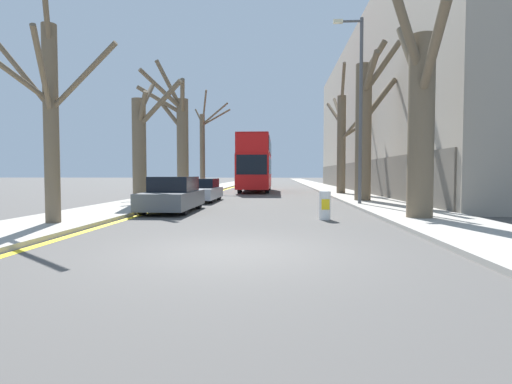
{
  "coord_description": "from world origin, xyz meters",
  "views": [
    {
      "loc": [
        0.94,
        -7.72,
        1.53
      ],
      "look_at": [
        -0.69,
        21.27,
        0.2
      ],
      "focal_mm": 28.0,
      "sensor_mm": 36.0,
      "label": 1
    }
  ],
  "objects_px": {
    "street_tree_left_0": "(48,112)",
    "traffic_bollard": "(325,205)",
    "street_tree_left_2": "(179,137)",
    "street_tree_left_1": "(141,145)",
    "street_tree_right_0": "(420,116)",
    "street_tree_right_2": "(342,138)",
    "lamp_post": "(359,103)",
    "street_tree_left_3": "(204,147)",
    "double_decker_bus": "(256,161)",
    "parked_car_1": "(202,190)",
    "parked_car_0": "(173,195)",
    "street_tree_right_1": "(365,125)"
  },
  "relations": [
    {
      "from": "street_tree_left_1",
      "to": "parked_car_0",
      "type": "height_order",
      "value": "street_tree_left_1"
    },
    {
      "from": "parked_car_1",
      "to": "street_tree_right_0",
      "type": "bearing_deg",
      "value": -44.86
    },
    {
      "from": "street_tree_left_2",
      "to": "street_tree_left_3",
      "type": "bearing_deg",
      "value": 88.55
    },
    {
      "from": "street_tree_left_3",
      "to": "traffic_bollard",
      "type": "height_order",
      "value": "street_tree_left_3"
    },
    {
      "from": "street_tree_left_0",
      "to": "street_tree_right_2",
      "type": "bearing_deg",
      "value": 59.02
    },
    {
      "from": "street_tree_left_2",
      "to": "parked_car_1",
      "type": "height_order",
      "value": "street_tree_left_2"
    },
    {
      "from": "street_tree_left_2",
      "to": "parked_car_0",
      "type": "height_order",
      "value": "street_tree_left_2"
    },
    {
      "from": "street_tree_left_2",
      "to": "street_tree_right_0",
      "type": "relative_size",
      "value": 1.25
    },
    {
      "from": "street_tree_left_0",
      "to": "parked_car_0",
      "type": "height_order",
      "value": "street_tree_left_0"
    },
    {
      "from": "street_tree_left_1",
      "to": "lamp_post",
      "type": "xyz_separation_m",
      "value": [
        10.2,
        0.79,
        1.99
      ]
    },
    {
      "from": "street_tree_right_0",
      "to": "traffic_bollard",
      "type": "bearing_deg",
      "value": 175.02
    },
    {
      "from": "street_tree_left_3",
      "to": "street_tree_right_2",
      "type": "bearing_deg",
      "value": -19.27
    },
    {
      "from": "street_tree_left_3",
      "to": "parked_car_1",
      "type": "distance_m",
      "value": 12.1
    },
    {
      "from": "street_tree_left_2",
      "to": "traffic_bollard",
      "type": "height_order",
      "value": "street_tree_left_2"
    },
    {
      "from": "street_tree_right_2",
      "to": "street_tree_left_3",
      "type": "bearing_deg",
      "value": 160.73
    },
    {
      "from": "street_tree_right_2",
      "to": "street_tree_left_1",
      "type": "bearing_deg",
      "value": -134.96
    },
    {
      "from": "double_decker_bus",
      "to": "street_tree_left_1",
      "type": "bearing_deg",
      "value": -105.89
    },
    {
      "from": "street_tree_right_2",
      "to": "traffic_bollard",
      "type": "distance_m",
      "value": 16.82
    },
    {
      "from": "street_tree_right_0",
      "to": "street_tree_left_0",
      "type": "bearing_deg",
      "value": -169.09
    },
    {
      "from": "street_tree_left_1",
      "to": "traffic_bollard",
      "type": "distance_m",
      "value": 9.75
    },
    {
      "from": "street_tree_right_2",
      "to": "parked_car_1",
      "type": "relative_size",
      "value": 2.04
    },
    {
      "from": "lamp_post",
      "to": "street_tree_left_2",
      "type": "bearing_deg",
      "value": 146.92
    },
    {
      "from": "street_tree_left_2",
      "to": "lamp_post",
      "type": "relative_size",
      "value": 1.0
    },
    {
      "from": "street_tree_left_0",
      "to": "traffic_bollard",
      "type": "height_order",
      "value": "street_tree_left_0"
    },
    {
      "from": "double_decker_bus",
      "to": "traffic_bollard",
      "type": "height_order",
      "value": "double_decker_bus"
    },
    {
      "from": "street_tree_left_1",
      "to": "parked_car_0",
      "type": "bearing_deg",
      "value": -49.61
    },
    {
      "from": "street_tree_right_1",
      "to": "lamp_post",
      "type": "bearing_deg",
      "value": -109.27
    },
    {
      "from": "street_tree_right_0",
      "to": "lamp_post",
      "type": "bearing_deg",
      "value": 96.88
    },
    {
      "from": "street_tree_left_1",
      "to": "street_tree_left_2",
      "type": "distance_m",
      "value": 7.54
    },
    {
      "from": "street_tree_right_1",
      "to": "double_decker_bus",
      "type": "height_order",
      "value": "street_tree_right_1"
    },
    {
      "from": "street_tree_right_0",
      "to": "lamp_post",
      "type": "distance_m",
      "value": 6.33
    },
    {
      "from": "parked_car_0",
      "to": "lamp_post",
      "type": "xyz_separation_m",
      "value": [
        8.02,
        3.36,
        4.21
      ]
    },
    {
      "from": "street_tree_right_0",
      "to": "traffic_bollard",
      "type": "height_order",
      "value": "street_tree_right_0"
    },
    {
      "from": "street_tree_right_2",
      "to": "parked_car_1",
      "type": "xyz_separation_m",
      "value": [
        -8.87,
        -7.68,
        -3.5
      ]
    },
    {
      "from": "street_tree_right_0",
      "to": "street_tree_right_2",
      "type": "bearing_deg",
      "value": 89.61
    },
    {
      "from": "street_tree_left_3",
      "to": "street_tree_right_0",
      "type": "height_order",
      "value": "street_tree_left_3"
    },
    {
      "from": "street_tree_left_1",
      "to": "street_tree_left_2",
      "type": "xyz_separation_m",
      "value": [
        -0.04,
        7.46,
        1.08
      ]
    },
    {
      "from": "street_tree_right_0",
      "to": "street_tree_right_2",
      "type": "height_order",
      "value": "street_tree_right_2"
    },
    {
      "from": "street_tree_left_1",
      "to": "street_tree_right_1",
      "type": "xyz_separation_m",
      "value": [
        11.0,
        3.07,
        1.22
      ]
    },
    {
      "from": "street_tree_left_3",
      "to": "street_tree_right_1",
      "type": "xyz_separation_m",
      "value": [
        10.86,
        -11.82,
        0.29
      ]
    },
    {
      "from": "double_decker_bus",
      "to": "parked_car_1",
      "type": "bearing_deg",
      "value": -100.52
    },
    {
      "from": "double_decker_bus",
      "to": "parked_car_1",
      "type": "relative_size",
      "value": 2.32
    },
    {
      "from": "lamp_post",
      "to": "street_tree_left_0",
      "type": "bearing_deg",
      "value": -141.29
    },
    {
      "from": "street_tree_right_0",
      "to": "street_tree_right_1",
      "type": "bearing_deg",
      "value": 89.59
    },
    {
      "from": "street_tree_left_0",
      "to": "lamp_post",
      "type": "height_order",
      "value": "lamp_post"
    },
    {
      "from": "street_tree_left_1",
      "to": "street_tree_right_1",
      "type": "bearing_deg",
      "value": 15.57
    },
    {
      "from": "street_tree_right_1",
      "to": "street_tree_left_0",
      "type": "bearing_deg",
      "value": -136.47
    },
    {
      "from": "double_decker_bus",
      "to": "lamp_post",
      "type": "xyz_separation_m",
      "value": [
        5.73,
        -14.94,
        2.27
      ]
    },
    {
      "from": "street_tree_left_0",
      "to": "street_tree_right_1",
      "type": "relative_size",
      "value": 0.86
    },
    {
      "from": "street_tree_right_0",
      "to": "lamp_post",
      "type": "xyz_separation_m",
      "value": [
        -0.74,
        6.1,
        1.51
      ]
    }
  ]
}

